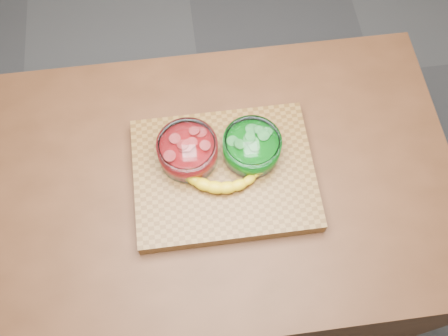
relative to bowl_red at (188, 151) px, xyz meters
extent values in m
plane|color=#525256|center=(0.08, -0.05, -0.97)|extent=(3.50, 3.50, 0.00)
cube|color=#4D2B17|center=(0.08, -0.05, -0.52)|extent=(1.20, 0.80, 0.90)
cube|color=brown|center=(0.08, -0.05, -0.05)|extent=(0.45, 0.35, 0.04)
cylinder|color=white|center=(0.00, 0.00, 0.00)|extent=(0.15, 0.15, 0.07)
cylinder|color=red|center=(0.00, 0.00, -0.01)|extent=(0.13, 0.13, 0.04)
cylinder|color=#FF5053|center=(0.00, 0.00, 0.02)|extent=(0.12, 0.12, 0.02)
cylinder|color=white|center=(0.16, -0.01, 0.00)|extent=(0.14, 0.14, 0.07)
cylinder|color=#0E9118|center=(0.16, -0.01, -0.01)|extent=(0.12, 0.12, 0.04)
cylinder|color=#6CE069|center=(0.16, -0.01, 0.02)|extent=(0.12, 0.12, 0.02)
camera|label=1|loc=(0.02, -0.56, 1.09)|focal=40.00mm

